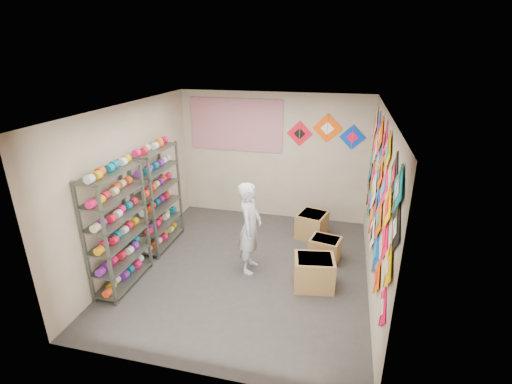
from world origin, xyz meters
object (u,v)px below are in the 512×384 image
(shelf_rack_back, at_px, (158,198))
(carton_a, at_px, (314,272))
(carton_b, at_px, (325,249))
(carton_c, at_px, (312,225))
(shelf_rack_front, at_px, (118,230))
(shopkeeper, at_px, (250,228))

(shelf_rack_back, xyz_separation_m, carton_a, (2.94, -0.68, -0.70))
(carton_b, distance_m, carton_c, 0.87)
(shelf_rack_back, bearing_deg, carton_a, -13.05)
(shelf_rack_front, xyz_separation_m, carton_c, (2.75, 2.28, -0.70))
(shopkeeper, bearing_deg, carton_a, -102.26)
(shopkeeper, xyz_separation_m, carton_a, (1.09, -0.24, -0.53))
(shelf_rack_front, bearing_deg, carton_c, 39.73)
(shelf_rack_back, distance_m, carton_a, 3.10)
(shelf_rack_back, distance_m, carton_c, 3.00)
(shelf_rack_front, relative_size, shopkeeper, 1.22)
(carton_b, bearing_deg, carton_c, 123.01)
(shelf_rack_back, height_order, carton_c, shelf_rack_back)
(carton_a, relative_size, carton_c, 1.07)
(shelf_rack_front, relative_size, carton_c, 3.36)
(shelf_rack_front, relative_size, carton_b, 3.77)
(shelf_rack_back, bearing_deg, shopkeeper, -13.44)
(shelf_rack_back, xyz_separation_m, carton_c, (2.75, 0.98, -0.70))
(shelf_rack_front, height_order, shelf_rack_back, same)
(carton_a, height_order, carton_c, carton_a)
(carton_a, relative_size, carton_b, 1.21)
(shelf_rack_front, distance_m, shelf_rack_back, 1.30)
(shelf_rack_front, bearing_deg, carton_b, 25.64)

